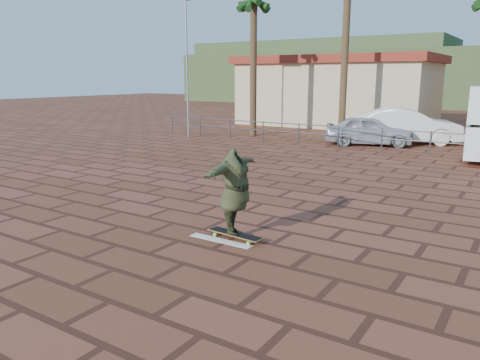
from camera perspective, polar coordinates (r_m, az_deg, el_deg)
name	(u,v)px	position (r m, az deg, el deg)	size (l,w,h in m)	color
ground	(226,220)	(10.69, -1.74, -4.87)	(120.00, 120.00, 0.00)	brown
paint_stripe	(221,241)	(9.38, -2.38, -7.39)	(1.40, 0.22, 0.01)	white
guardrail	(382,136)	(21.35, 16.94, 5.21)	(24.06, 0.06, 1.00)	#47494F
flagpole	(188,48)	(24.98, -6.30, 15.76)	(1.30, 0.10, 8.00)	gray
palm_far_left	(254,5)	(25.87, 1.69, 20.59)	(2.40, 2.40, 8.25)	brown
building_west	(338,90)	(32.61, 11.86, 10.65)	(12.60, 7.60, 4.50)	beige
hill_back	(321,71)	(70.14, 9.79, 12.99)	(35.00, 14.00, 8.00)	#384C28
longboard	(235,234)	(9.42, -0.62, -6.65)	(1.26, 0.38, 0.12)	olive
skateboarder	(235,192)	(9.17, -0.63, -1.42)	(2.12, 0.58, 1.73)	#34381E
car_silver	(369,131)	(23.05, 15.46, 5.84)	(1.64, 4.07, 1.39)	#B2B4B9
car_white	(406,126)	(24.23, 19.57, 6.24)	(1.79, 5.14, 1.69)	white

